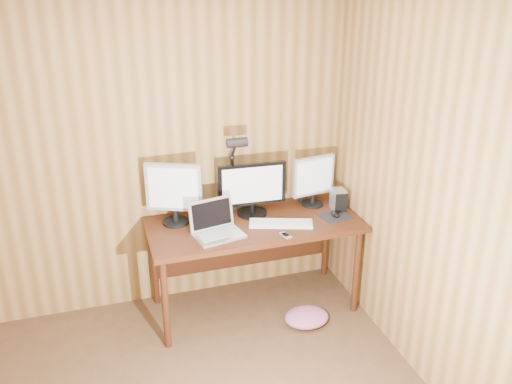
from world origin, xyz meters
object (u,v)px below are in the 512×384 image
monitor_left (174,192)px  mouse (336,214)px  laptop (215,226)px  monitor_center (252,189)px  monitor_right (313,180)px  phone (286,235)px  desk (251,233)px  speaker (301,196)px  keyboard (281,223)px  desk_lamp (235,163)px  hard_drive (338,200)px

monitor_left → mouse: size_ratio=4.54×
laptop → mouse: laptop is taller
monitor_center → monitor_right: (0.52, 0.02, 0.01)m
monitor_right → laptop: size_ratio=1.07×
laptop → phone: laptop is taller
monitor_right → mouse: 0.33m
desk → speaker: speaker is taller
keyboard → mouse: 0.45m
speaker → laptop: bearing=-156.6°
laptop → phone: 0.51m
desk → monitor_left: bearing=170.3°
laptop → mouse: (0.95, 0.01, -0.04)m
speaker → monitor_center: bearing=-167.1°
phone → desk_lamp: (-0.24, 0.49, 0.41)m
desk_lamp → laptop: bearing=-137.0°
monitor_left → monitor_right: monitor_left is taller
desk → desk_lamp: bearing=120.7°
mouse → phone: 0.52m
mouse → hard_drive: hard_drive is taller
mouse → monitor_left: bearing=150.6°
monitor_center → phone: (0.12, -0.43, -0.21)m
monitor_left → mouse: (1.20, -0.26, -0.23)m
phone → monitor_center: bearing=91.1°
monitor_center → phone: bearing=-71.3°
laptop → hard_drive: 1.04m
desk → monitor_center: (0.03, 0.08, 0.34)m
monitor_right → speaker: size_ratio=3.79×
monitor_right → monitor_center: bearing=172.0°
keyboard → mouse: bearing=20.0°
monitor_left → desk_lamp: desk_lamp is taller
monitor_right → keyboard: monitor_right is taller
desk_lamp → mouse: bearing=-32.7°
hard_drive → desk_lamp: size_ratio=0.24×
desk → mouse: bearing=-14.2°
keyboard → speaker: (0.30, 0.35, 0.04)m
monitor_right → speaker: 0.20m
monitor_right → hard_drive: (0.16, -0.14, -0.14)m
mouse → speaker: speaker is taller
monitor_right → phone: 0.63m
hard_drive → speaker: size_ratio=1.51×
monitor_center → mouse: bearing=-18.6°
monitor_left → keyboard: bearing=3.3°
keyboard → laptop: bearing=-161.2°
monitor_right → phone: monitor_right is taller
desk → monitor_left: size_ratio=3.39×
monitor_left → speaker: 1.07m
hard_drive → phone: size_ratio=1.50×
hard_drive → phone: (-0.56, -0.31, -0.08)m
monitor_right → hard_drive: size_ratio=2.52×
monitor_center → monitor_left: bearing=-179.1°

